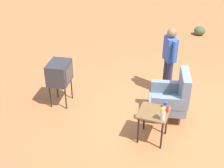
# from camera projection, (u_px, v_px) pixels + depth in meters

# --- Properties ---
(ground_plane) EXTENTS (60.00, 60.00, 0.00)m
(ground_plane) POSITION_uv_depth(u_px,v_px,m) (165.00, 114.00, 6.46)
(ground_plane) COLOR #B76B3D
(armchair) EXTENTS (0.92, 0.94, 1.06)m
(armchair) POSITION_uv_depth(u_px,v_px,m) (172.00, 97.00, 6.16)
(armchair) COLOR brown
(armchair) RESTS_ON ground
(side_table) EXTENTS (0.56, 0.56, 0.63)m
(side_table) POSITION_uv_depth(u_px,v_px,m) (153.00, 116.00, 5.50)
(side_table) COLOR black
(side_table) RESTS_ON ground
(tv_on_stand) EXTENTS (0.67, 0.54, 1.03)m
(tv_on_stand) POSITION_uv_depth(u_px,v_px,m) (59.00, 73.00, 6.48)
(tv_on_stand) COLOR black
(tv_on_stand) RESTS_ON ground
(person_standing) EXTENTS (0.50, 0.38, 1.64)m
(person_standing) POSITION_uv_depth(u_px,v_px,m) (169.00, 57.00, 6.84)
(person_standing) COLOR #2D3347
(person_standing) RESTS_ON ground
(soda_can_blue) EXTENTS (0.07, 0.07, 0.12)m
(soda_can_blue) POSITION_uv_depth(u_px,v_px,m) (166.00, 105.00, 5.55)
(soda_can_blue) COLOR blue
(soda_can_blue) RESTS_ON side_table
(soda_can_red) EXTENTS (0.07, 0.07, 0.12)m
(soda_can_red) POSITION_uv_depth(u_px,v_px,m) (167.00, 109.00, 5.43)
(soda_can_red) COLOR red
(soda_can_red) RESTS_ON side_table
(flower_vase) EXTENTS (0.14, 0.10, 0.27)m
(flower_vase) POSITION_uv_depth(u_px,v_px,m) (163.00, 113.00, 5.18)
(flower_vase) COLOR silver
(flower_vase) RESTS_ON side_table
(shrub_mid) EXTENTS (0.41, 0.41, 0.32)m
(shrub_mid) POSITION_uv_depth(u_px,v_px,m) (200.00, 31.00, 10.70)
(shrub_mid) COLOR #475B33
(shrub_mid) RESTS_ON ground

